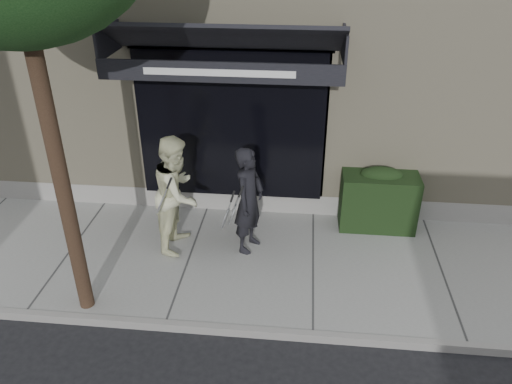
# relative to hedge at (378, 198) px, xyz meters

# --- Properties ---
(ground) EXTENTS (80.00, 80.00, 0.00)m
(ground) POSITION_rel_hedge_xyz_m (-1.10, -1.25, -0.66)
(ground) COLOR black
(ground) RESTS_ON ground
(sidewalk) EXTENTS (20.00, 3.00, 0.12)m
(sidewalk) POSITION_rel_hedge_xyz_m (-1.10, -1.25, -0.60)
(sidewalk) COLOR gray
(sidewalk) RESTS_ON ground
(curb) EXTENTS (20.00, 0.10, 0.14)m
(curb) POSITION_rel_hedge_xyz_m (-1.10, -2.80, -0.59)
(curb) COLOR gray
(curb) RESTS_ON ground
(building_facade) EXTENTS (14.30, 8.04, 5.64)m
(building_facade) POSITION_rel_hedge_xyz_m (-1.11, 3.71, 2.08)
(building_facade) COLOR #BEB291
(building_facade) RESTS_ON ground
(hedge) EXTENTS (1.30, 0.70, 1.14)m
(hedge) POSITION_rel_hedge_xyz_m (0.00, 0.00, 0.00)
(hedge) COLOR black
(hedge) RESTS_ON sidewalk
(pedestrian_front) EXTENTS (0.74, 0.90, 1.79)m
(pedestrian_front) POSITION_rel_hedge_xyz_m (-2.17, -0.92, 0.36)
(pedestrian_front) COLOR black
(pedestrian_front) RESTS_ON sidewalk
(pedestrian_back) EXTENTS (0.82, 1.01, 1.94)m
(pedestrian_back) POSITION_rel_hedge_xyz_m (-3.31, -0.93, 0.43)
(pedestrian_back) COLOR beige
(pedestrian_back) RESTS_ON sidewalk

